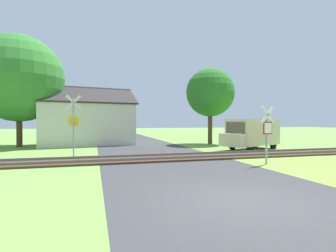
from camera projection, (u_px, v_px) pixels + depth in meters
name	position (u px, v px, depth m)	size (l,w,h in m)	color
ground_plane	(244.00, 201.00, 6.78)	(160.00, 160.00, 0.00)	#6B9942
road_asphalt	(210.00, 183.00, 8.70)	(6.97, 80.00, 0.01)	#38383A
rail_track	(164.00, 158.00, 14.43)	(60.00, 2.60, 0.22)	#422D1E
stop_sign_near	(267.00, 131.00, 12.48)	(0.86, 0.24, 2.83)	#9E9EA5
crossing_sign_far	(74.00, 121.00, 14.95)	(0.88, 0.16, 3.60)	#9E9EA5
house	(86.00, 123.00, 23.57)	(8.98, 6.46, 5.20)	beige
tree_left	(19.00, 79.00, 21.34)	(7.06, 7.06, 9.11)	#513823
tree_right	(210.00, 93.00, 24.19)	(4.46, 4.46, 6.99)	#513823
mail_truck	(252.00, 133.00, 19.36)	(5.24, 3.55, 2.24)	beige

